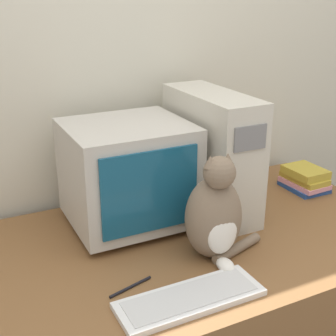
# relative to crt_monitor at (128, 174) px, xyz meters

# --- Properties ---
(wall_back) EXTENTS (7.00, 0.05, 2.50)m
(wall_back) POSITION_rel_crt_monitor_xyz_m (0.07, 0.31, 0.33)
(wall_back) COLOR beige
(wall_back) RESTS_ON ground_plane
(desk) EXTENTS (1.77, 0.90, 0.71)m
(desk) POSITION_rel_crt_monitor_xyz_m (0.07, -0.20, -0.56)
(desk) COLOR brown
(desk) RESTS_ON ground_plane
(crt_monitor) EXTENTS (0.43, 0.40, 0.39)m
(crt_monitor) POSITION_rel_crt_monitor_xyz_m (0.00, 0.00, 0.00)
(crt_monitor) COLOR #BCB7AD
(crt_monitor) RESTS_ON desk
(computer_tower) EXTENTS (0.18, 0.48, 0.47)m
(computer_tower) POSITION_rel_crt_monitor_xyz_m (0.33, -0.03, 0.04)
(computer_tower) COLOR beige
(computer_tower) RESTS_ON desk
(keyboard) EXTENTS (0.43, 0.15, 0.02)m
(keyboard) POSITION_rel_crt_monitor_xyz_m (-0.03, -0.52, -0.19)
(keyboard) COLOR silver
(keyboard) RESTS_ON desk
(cat) EXTENTS (0.29, 0.23, 0.37)m
(cat) POSITION_rel_crt_monitor_xyz_m (0.16, -0.34, -0.05)
(cat) COLOR #7A6651
(cat) RESTS_ON desk
(book_stack) EXTENTS (0.15, 0.20, 0.10)m
(book_stack) POSITION_rel_crt_monitor_xyz_m (0.81, -0.04, -0.15)
(book_stack) COLOR #234793
(book_stack) RESTS_ON desk
(pen) EXTENTS (0.15, 0.05, 0.01)m
(pen) POSITION_rel_crt_monitor_xyz_m (-0.15, -0.38, -0.20)
(pen) COLOR black
(pen) RESTS_ON desk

